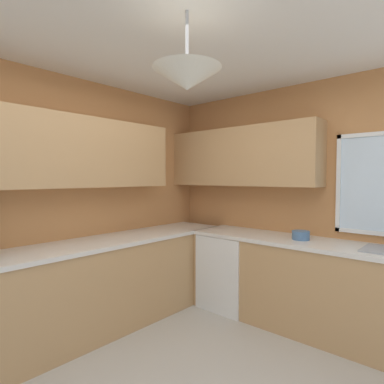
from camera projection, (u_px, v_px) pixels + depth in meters
room_shell at (169, 146)px, 2.95m from camera, size 3.63×4.08×2.65m
counter_run_left at (75, 292)px, 3.03m from camera, size 0.65×3.69×0.91m
counter_run_back at (315, 287)px, 3.18m from camera, size 2.72×0.65×0.91m
dishwasher at (231, 270)px, 3.82m from camera, size 0.60×0.60×0.87m
bowl at (301, 235)px, 3.26m from camera, size 0.18×0.18×0.09m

